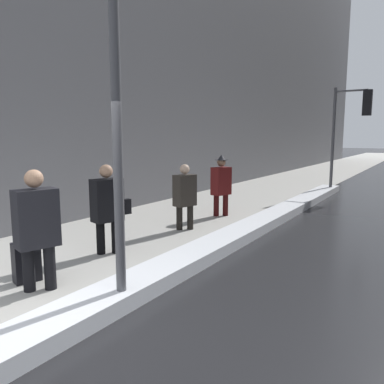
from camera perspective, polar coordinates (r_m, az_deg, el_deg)
name	(u,v)px	position (r m, az deg, el deg)	size (l,w,h in m)	color
ground_plane	(15,345)	(4.49, -25.35, -20.31)	(160.00, 160.00, 0.00)	#232326
sidewalk_slab	(289,183)	(17.99, 14.60, 1.37)	(4.00, 80.00, 0.01)	#B2AFA8
snow_bank_curb	(261,223)	(8.97, 10.51, -4.60)	(0.64, 14.61, 0.22)	white
lamp_post	(115,63)	(4.57, -11.65, 18.76)	(0.28, 0.28, 4.90)	#515156
traffic_light_near	(354,117)	(15.03, 23.40, 10.46)	(1.31, 0.32, 3.92)	#515156
pedestrian_nearside	(37,225)	(5.45, -22.59, -4.63)	(0.46, 0.61, 1.67)	black
pedestrian_in_glasses	(108,205)	(6.83, -12.71, -1.95)	(0.44, 0.76, 1.62)	black
pedestrian_trailing	(185,194)	(8.41, -1.11, -0.29)	(0.41, 0.55, 1.50)	black
pedestrian_in_fedora	(221,183)	(9.93, 4.46, 1.39)	(0.43, 0.57, 1.65)	#340C0C
rolling_suitcase	(27,262)	(6.01, -23.90, -9.74)	(0.31, 0.41, 0.95)	black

